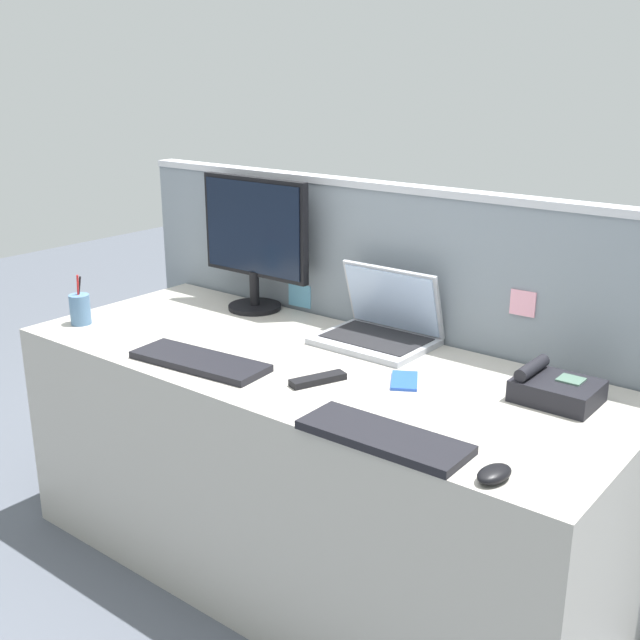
# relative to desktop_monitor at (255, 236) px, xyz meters

# --- Properties ---
(ground_plane) EXTENTS (10.00, 10.00, 0.00)m
(ground_plane) POSITION_rel_desktop_monitor_xyz_m (0.51, -0.31, -1.03)
(ground_plane) COLOR #4C515B
(desk) EXTENTS (1.97, 0.77, 0.75)m
(desk) POSITION_rel_desktop_monitor_xyz_m (0.51, -0.31, -0.65)
(desk) COLOR #ADA89E
(desk) RESTS_ON ground_plane
(cubicle_divider) EXTENTS (2.24, 0.08, 1.25)m
(cubicle_divider) POSITION_rel_desktop_monitor_xyz_m (0.51, 0.12, -0.40)
(cubicle_divider) COLOR gray
(cubicle_divider) RESTS_ON ground_plane
(desktop_monitor) EXTENTS (0.48, 0.20, 0.49)m
(desktop_monitor) POSITION_rel_desktop_monitor_xyz_m (0.00, 0.00, 0.00)
(desktop_monitor) COLOR black
(desktop_monitor) RESTS_ON desk
(laptop) EXTENTS (0.36, 0.28, 0.24)m
(laptop) POSITION_rel_desktop_monitor_xyz_m (0.58, -0.02, -0.22)
(laptop) COLOR #9EA0A8
(laptop) RESTS_ON desk
(desk_phone) EXTENTS (0.22, 0.17, 0.10)m
(desk_phone) POSITION_rel_desktop_monitor_xyz_m (1.22, -0.13, -0.24)
(desk_phone) COLOR black
(desk_phone) RESTS_ON desk
(keyboard_main) EXTENTS (0.46, 0.20, 0.02)m
(keyboard_main) POSITION_rel_desktop_monitor_xyz_m (0.26, -0.54, -0.27)
(keyboard_main) COLOR black
(keyboard_main) RESTS_ON desk
(keyboard_spare) EXTENTS (0.43, 0.16, 0.02)m
(keyboard_spare) POSITION_rel_desktop_monitor_xyz_m (0.99, -0.62, -0.27)
(keyboard_spare) COLOR black
(keyboard_spare) RESTS_ON desk
(computer_mouse_right_hand) EXTENTS (0.07, 0.11, 0.03)m
(computer_mouse_right_hand) POSITION_rel_desktop_monitor_xyz_m (1.29, -0.63, -0.26)
(computer_mouse_right_hand) COLOR black
(computer_mouse_right_hand) RESTS_ON desk
(pen_cup) EXTENTS (0.07, 0.07, 0.18)m
(pen_cup) POSITION_rel_desktop_monitor_xyz_m (-0.36, -0.52, -0.22)
(pen_cup) COLOR #4C7093
(pen_cup) RESTS_ON desk
(cell_phone_blue_case) EXTENTS (0.13, 0.16, 0.01)m
(cell_phone_blue_case) POSITION_rel_desktop_monitor_xyz_m (0.83, -0.27, -0.27)
(cell_phone_blue_case) COLOR blue
(cell_phone_blue_case) RESTS_ON desk
(tv_remote) EXTENTS (0.11, 0.17, 0.02)m
(tv_remote) POSITION_rel_desktop_monitor_xyz_m (0.64, -0.43, -0.27)
(tv_remote) COLOR black
(tv_remote) RESTS_ON desk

